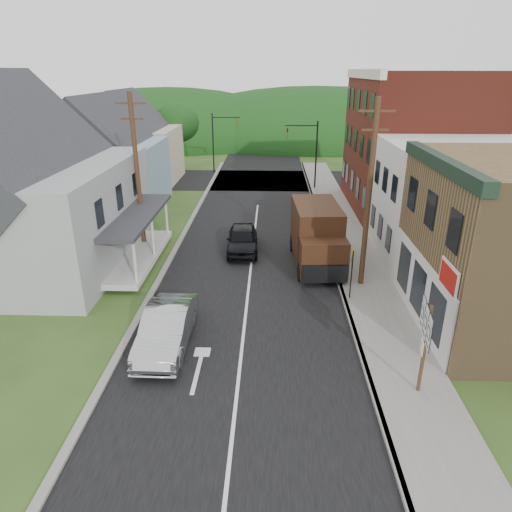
# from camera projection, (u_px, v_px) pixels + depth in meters

# --- Properties ---
(ground) EXTENTS (120.00, 120.00, 0.00)m
(ground) POSITION_uv_depth(u_px,v_px,m) (245.00, 319.00, 19.83)
(ground) COLOR #2D4719
(ground) RESTS_ON ground
(road) EXTENTS (9.00, 90.00, 0.02)m
(road) POSITION_uv_depth(u_px,v_px,m) (254.00, 240.00, 29.08)
(road) COLOR black
(road) RESTS_ON ground
(cross_road) EXTENTS (60.00, 9.00, 0.02)m
(cross_road) POSITION_uv_depth(u_px,v_px,m) (260.00, 180.00, 44.81)
(cross_road) COLOR black
(cross_road) RESTS_ON ground
(sidewalk_right) EXTENTS (2.80, 55.00, 0.15)m
(sidewalk_right) POSITION_uv_depth(u_px,v_px,m) (352.00, 251.00, 27.02)
(sidewalk_right) COLOR slate
(sidewalk_right) RESTS_ON ground
(curb_right) EXTENTS (0.20, 55.00, 0.15)m
(curb_right) POSITION_uv_depth(u_px,v_px,m) (329.00, 251.00, 27.06)
(curb_right) COLOR slate
(curb_right) RESTS_ON ground
(curb_left) EXTENTS (0.30, 55.00, 0.12)m
(curb_left) POSITION_uv_depth(u_px,v_px,m) (175.00, 249.00, 27.36)
(curb_left) COLOR slate
(curb_left) RESTS_ON ground
(storefront_white) EXTENTS (8.00, 7.00, 6.50)m
(storefront_white) POSITION_uv_depth(u_px,v_px,m) (456.00, 203.00, 25.19)
(storefront_white) COLOR silver
(storefront_white) RESTS_ON ground
(storefront_red) EXTENTS (8.00, 12.00, 10.00)m
(storefront_red) POSITION_uv_depth(u_px,v_px,m) (412.00, 144.00, 33.31)
(storefront_red) COLOR maroon
(storefront_red) RESTS_ON ground
(house_gray) EXTENTS (10.20, 12.24, 8.35)m
(house_gray) POSITION_uv_depth(u_px,v_px,m) (25.00, 188.00, 24.16)
(house_gray) COLOR #97999C
(house_gray) RESTS_ON ground
(house_blue) EXTENTS (7.14, 8.16, 7.28)m
(house_blue) POSITION_uv_depth(u_px,v_px,m) (112.00, 160.00, 34.51)
(house_blue) COLOR #7C98A9
(house_blue) RESTS_ON ground
(house_cream) EXTENTS (7.14, 8.16, 7.28)m
(house_cream) POSITION_uv_depth(u_px,v_px,m) (138.00, 143.00, 42.85)
(house_cream) COLOR #C0B394
(house_cream) RESTS_ON ground
(utility_pole_right) EXTENTS (1.60, 0.26, 9.00)m
(utility_pole_right) POSITION_uv_depth(u_px,v_px,m) (369.00, 195.00, 21.13)
(utility_pole_right) COLOR #472D19
(utility_pole_right) RESTS_ON ground
(utility_pole_left) EXTENTS (1.60, 0.26, 9.00)m
(utility_pole_left) POSITION_uv_depth(u_px,v_px,m) (137.00, 173.00, 25.68)
(utility_pole_left) COLOR #472D19
(utility_pole_left) RESTS_ON ground
(traffic_signal_right) EXTENTS (2.87, 0.20, 6.00)m
(traffic_signal_right) POSITION_uv_depth(u_px,v_px,m) (309.00, 147.00, 40.02)
(traffic_signal_right) COLOR black
(traffic_signal_right) RESTS_ON ground
(traffic_signal_left) EXTENTS (2.87, 0.20, 6.00)m
(traffic_signal_left) POSITION_uv_depth(u_px,v_px,m) (220.00, 136.00, 46.76)
(traffic_signal_left) COLOR black
(traffic_signal_left) RESTS_ON ground
(tree_left_c) EXTENTS (5.80, 5.80, 8.41)m
(tree_left_c) POSITION_uv_depth(u_px,v_px,m) (23.00, 125.00, 36.68)
(tree_left_c) COLOR #382616
(tree_left_c) RESTS_ON ground
(tree_left_d) EXTENTS (4.80, 4.80, 6.94)m
(tree_left_d) POSITION_uv_depth(u_px,v_px,m) (176.00, 123.00, 47.87)
(tree_left_d) COLOR #382616
(tree_left_d) RESTS_ON ground
(forested_ridge) EXTENTS (90.00, 30.00, 16.00)m
(forested_ridge) POSITION_uv_depth(u_px,v_px,m) (265.00, 140.00, 70.71)
(forested_ridge) COLOR #103710
(forested_ridge) RESTS_ON ground
(silver_sedan) EXTENTS (1.70, 4.82, 1.58)m
(silver_sedan) POSITION_uv_depth(u_px,v_px,m) (167.00, 329.00, 17.57)
(silver_sedan) COLOR #AAABAF
(silver_sedan) RESTS_ON ground
(dark_sedan) EXTENTS (1.98, 4.52, 1.51)m
(dark_sedan) POSITION_uv_depth(u_px,v_px,m) (242.00, 240.00, 26.90)
(dark_sedan) COLOR black
(dark_sedan) RESTS_ON ground
(delivery_van) EXTENTS (2.72, 6.00, 3.29)m
(delivery_van) POSITION_uv_depth(u_px,v_px,m) (317.00, 236.00, 24.79)
(delivery_van) COLOR #311A0D
(delivery_van) RESTS_ON ground
(route_sign_cluster) EXTENTS (0.34, 1.81, 3.19)m
(route_sign_cluster) POSITION_uv_depth(u_px,v_px,m) (425.00, 337.00, 14.43)
(route_sign_cluster) COLOR #472D19
(route_sign_cluster) RESTS_ON sidewalk_right
(warning_sign) EXTENTS (0.18, 0.68, 2.51)m
(warning_sign) POSITION_uv_depth(u_px,v_px,m) (352.00, 266.00, 20.77)
(warning_sign) COLOR black
(warning_sign) RESTS_ON sidewalk_right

